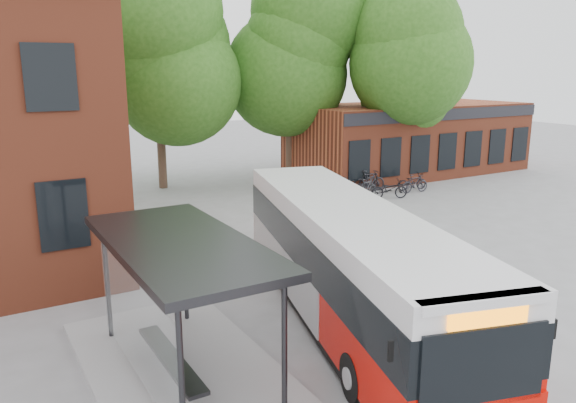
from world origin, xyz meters
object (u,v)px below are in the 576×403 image
bus_shelter (183,310)px  bicycle_4 (389,189)px  bicycle_2 (335,187)px  bicycle_1 (367,189)px  bicycle_5 (370,183)px  bicycle_7 (415,184)px  city_bus (347,265)px  bicycle_0 (342,190)px  bicycle_6 (412,182)px  bicycle_3 (369,181)px

bus_shelter → bicycle_4: size_ratio=4.00×
bicycle_4 → bicycle_2: bearing=68.7°
bicycle_1 → bicycle_5: 1.77m
bus_shelter → bicycle_2: size_ratio=3.94×
bus_shelter → bicycle_7: (15.86, 10.50, -0.99)m
city_bus → bicycle_0: size_ratio=6.36×
bus_shelter → bicycle_1: size_ratio=4.04×
bicycle_4 → city_bus: bearing=156.7°
bicycle_1 → bicycle_5: bicycle_1 is taller
bicycle_5 → bicycle_6: size_ratio=0.97×
bicycle_0 → bicycle_6: bearing=-94.8°
bicycle_1 → bicycle_7: bearing=-107.9°
bicycle_5 → bicycle_1: bearing=118.3°
bicycle_4 → bicycle_5: bicycle_5 is taller
bicycle_4 → bicycle_5: (0.10, 1.57, 0.02)m
bicycle_3 → bicycle_4: (-0.16, -1.74, -0.08)m
bus_shelter → bicycle_1: bus_shelter is taller
bus_shelter → bicycle_1: 16.50m
bus_shelter → city_bus: 4.32m
bicycle_1 → bicycle_4: 1.16m
bicycle_2 → bicycle_4: 2.57m
bus_shelter → bicycle_6: bus_shelter is taller
city_bus → bicycle_3: size_ratio=6.24×
bicycle_3 → bicycle_7: size_ratio=1.18×
bus_shelter → bicycle_3: (14.05, 11.87, -0.91)m
bus_shelter → bicycle_5: (13.98, 11.70, -0.98)m
bus_shelter → bicycle_3: size_ratio=3.88×
bicycle_1 → bicycle_2: bearing=8.0°
bicycle_5 → bicycle_4: bearing=158.5°
bicycle_1 → bicycle_7: size_ratio=1.14×
bus_shelter → bicycle_6: bearing=34.3°
bicycle_2 → bicycle_7: bicycle_2 is taller
bus_shelter → bicycle_2: 16.92m
city_bus → bicycle_4: bearing=60.9°
bicycle_4 → bicycle_5: 1.57m
bus_shelter → bicycle_4: (13.89, 10.13, -0.99)m
bus_shelter → bicycle_7: bus_shelter is taller
bicycle_0 → bicycle_7: (4.09, -0.52, -0.01)m
bicycle_1 → bicycle_5: size_ratio=1.10×
bicycle_1 → bicycle_5: bearing=-63.3°
bicycle_2 → bicycle_6: 4.24m
city_bus → bicycle_3: 15.01m
city_bus → bicycle_5: 14.84m
bicycle_0 → city_bus: bearing=139.7°
bicycle_3 → bicycle_7: bicycle_3 is taller
bicycle_0 → bicycle_3: 2.43m
bicycle_2 → bicycle_3: (2.04, -0.01, 0.08)m
bus_shelter → bicycle_0: (11.77, 11.03, -0.98)m
bicycle_0 → bicycle_4: bearing=-117.9°
city_bus → bicycle_1: 13.07m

